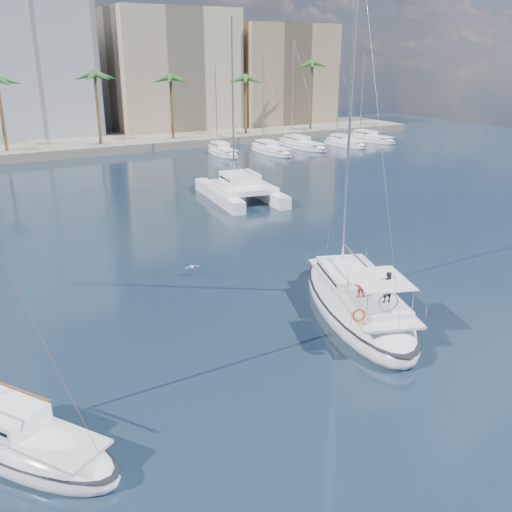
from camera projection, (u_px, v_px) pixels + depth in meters
ground at (276, 314)px, 30.46m from camera, size 160.00×160.00×0.00m
quay at (51, 148)px, 80.29m from camera, size 120.00×14.00×1.20m
building_beige at (171, 73)px, 94.72m from camera, size 20.00×14.00×20.00m
building_tan_right at (279, 78)px, 102.68m from camera, size 18.00×12.00×18.00m
palm_centre at (48, 77)px, 73.77m from camera, size 3.60×3.60×12.30m
palm_right at (273, 73)px, 89.52m from camera, size 3.60×3.60×12.30m
main_sloop at (357, 302)px, 30.53m from camera, size 8.29×13.69×19.38m
small_sloop at (23, 442)px, 19.75m from camera, size 6.73×8.43×11.98m
catamaran at (241, 187)px, 54.13m from camera, size 6.84×11.69×16.30m
seagull at (192, 267)px, 35.62m from camera, size 0.95×0.41×0.18m
moored_yacht_a at (222, 155)px, 78.28m from camera, size 3.37×9.52×11.90m
moored_yacht_b at (270, 153)px, 79.65m from camera, size 3.32×10.83×13.72m
moored_yacht_c at (301, 148)px, 84.30m from camera, size 3.98×12.33×15.54m
moored_yacht_d at (345, 146)px, 85.67m from camera, size 3.52×9.55×11.90m
moored_yacht_e at (369, 141)px, 90.32m from camera, size 4.61×11.11×13.72m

